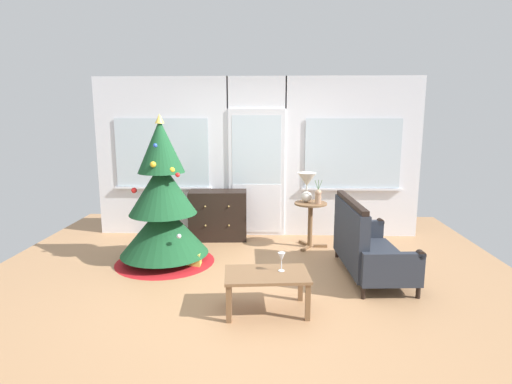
% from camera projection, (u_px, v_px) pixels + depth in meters
% --- Properties ---
extents(ground_plane, '(6.76, 6.76, 0.00)m').
position_uv_depth(ground_plane, '(250.00, 284.00, 4.94)').
color(ground_plane, '#AD7F56').
extents(back_wall_with_door, '(5.20, 0.14, 2.55)m').
position_uv_depth(back_wall_with_door, '(257.00, 157.00, 6.75)').
color(back_wall_with_door, white).
rests_on(back_wall_with_door, ground).
extents(christmas_tree, '(1.33, 1.33, 1.97)m').
position_uv_depth(christmas_tree, '(163.00, 209.00, 5.54)').
color(christmas_tree, '#4C331E').
rests_on(christmas_tree, ground).
extents(dresser_cabinet, '(0.92, 0.48, 0.78)m').
position_uv_depth(dresser_cabinet, '(218.00, 215.00, 6.65)').
color(dresser_cabinet, black).
rests_on(dresser_cabinet, ground).
extents(settee_sofa, '(0.80, 1.50, 0.96)m').
position_uv_depth(settee_sofa, '(365.00, 246.00, 5.14)').
color(settee_sofa, black).
rests_on(settee_sofa, ground).
extents(side_table, '(0.50, 0.48, 0.68)m').
position_uv_depth(side_table, '(310.00, 216.00, 6.21)').
color(side_table, brown).
rests_on(side_table, ground).
extents(table_lamp, '(0.28, 0.28, 0.44)m').
position_uv_depth(table_lamp, '(307.00, 183.00, 6.17)').
color(table_lamp, silver).
rests_on(table_lamp, side_table).
extents(flower_vase, '(0.11, 0.10, 0.35)m').
position_uv_depth(flower_vase, '(318.00, 196.00, 6.09)').
color(flower_vase, tan).
rests_on(flower_vase, side_table).
extents(coffee_table, '(0.89, 0.60, 0.40)m').
position_uv_depth(coffee_table, '(267.00, 279.00, 4.21)').
color(coffee_table, brown).
rests_on(coffee_table, ground).
extents(wine_glass, '(0.08, 0.08, 0.20)m').
position_uv_depth(wine_glass, '(282.00, 258.00, 4.23)').
color(wine_glass, silver).
rests_on(wine_glass, coffee_table).
extents(gift_box, '(0.18, 0.16, 0.18)m').
position_uv_depth(gift_box, '(194.00, 260.00, 5.50)').
color(gift_box, '#D8C64C').
rests_on(gift_box, ground).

